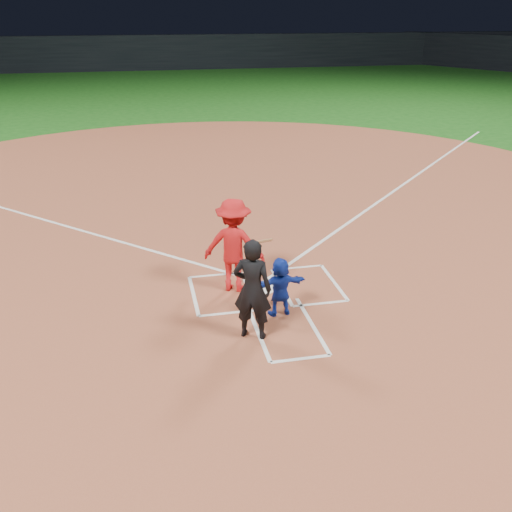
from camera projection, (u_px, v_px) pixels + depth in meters
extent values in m
plane|color=#165014|center=(266.00, 289.00, 12.60)|extent=(120.00, 120.00, 0.00)
cylinder|color=brown|center=(223.00, 204.00, 17.97)|extent=(28.00, 28.00, 0.01)
cube|color=black|center=(155.00, 52.00, 54.93)|extent=(80.00, 1.20, 3.20)
cylinder|color=silver|center=(266.00, 288.00, 12.59)|extent=(0.60, 0.60, 0.02)
imported|color=#1634B4|center=(280.00, 287.00, 11.33)|extent=(1.16, 0.46, 1.22)
imported|color=black|center=(252.00, 289.00, 10.40)|extent=(0.85, 0.73, 1.97)
cube|color=white|center=(216.00, 275.00, 13.22)|extent=(1.22, 0.08, 0.01)
cube|color=white|center=(229.00, 313.00, 11.58)|extent=(1.22, 0.08, 0.01)
cube|color=white|center=(249.00, 290.00, 12.52)|extent=(0.08, 1.83, 0.01)
cube|color=white|center=(194.00, 295.00, 12.29)|extent=(0.08, 1.83, 0.01)
cube|color=white|center=(297.00, 268.00, 13.60)|extent=(1.22, 0.08, 0.01)
cube|color=white|center=(321.00, 303.00, 11.96)|extent=(1.22, 0.08, 0.01)
cube|color=white|center=(282.00, 287.00, 12.66)|extent=(0.08, 1.83, 0.01)
cube|color=white|center=(334.00, 282.00, 12.89)|extent=(0.08, 1.83, 0.01)
cube|color=white|center=(257.00, 330.00, 10.96)|extent=(0.08, 2.20, 0.01)
cube|color=white|center=(312.00, 324.00, 11.17)|extent=(0.08, 2.20, 0.01)
cube|color=white|center=(301.00, 359.00, 10.08)|extent=(1.10, 0.08, 0.01)
cube|color=white|center=(411.00, 179.00, 20.53)|extent=(14.21, 14.21, 0.01)
imported|color=red|center=(234.00, 245.00, 12.19)|extent=(1.52, 1.21, 2.06)
cylinder|color=#A2673B|center=(263.00, 241.00, 12.13)|extent=(0.60, 0.68, 0.28)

